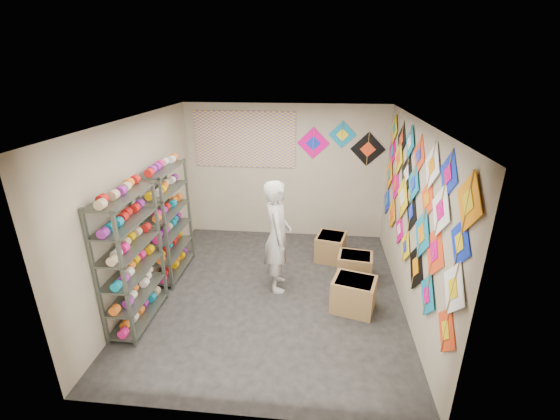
# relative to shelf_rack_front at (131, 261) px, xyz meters

# --- Properties ---
(ground) EXTENTS (4.50, 4.50, 0.00)m
(ground) POSITION_rel_shelf_rack_front_xyz_m (1.78, 0.85, -0.95)
(ground) COLOR black
(room_walls) EXTENTS (4.50, 4.50, 4.50)m
(room_walls) POSITION_rel_shelf_rack_front_xyz_m (1.78, 0.85, 0.69)
(room_walls) COLOR tan
(room_walls) RESTS_ON ground
(shelf_rack_front) EXTENTS (0.40, 1.10, 1.90)m
(shelf_rack_front) POSITION_rel_shelf_rack_front_xyz_m (0.00, 0.00, 0.00)
(shelf_rack_front) COLOR #4C5147
(shelf_rack_front) RESTS_ON ground
(shelf_rack_back) EXTENTS (0.40, 1.10, 1.90)m
(shelf_rack_back) POSITION_rel_shelf_rack_front_xyz_m (0.00, 1.30, 0.00)
(shelf_rack_back) COLOR #4C5147
(shelf_rack_back) RESTS_ON ground
(string_spools) EXTENTS (0.12, 2.36, 0.12)m
(string_spools) POSITION_rel_shelf_rack_front_xyz_m (-0.00, 0.65, 0.10)
(string_spools) COLOR #FD187B
(string_spools) RESTS_ON ground
(kite_wall_display) EXTENTS (0.06, 4.28, 2.06)m
(kite_wall_display) POSITION_rel_shelf_rack_front_xyz_m (3.76, 0.85, 0.68)
(kite_wall_display) COLOR #F03F15
(kite_wall_display) RESTS_ON room_walls
(back_wall_kites) EXTENTS (1.71, 0.02, 0.87)m
(back_wall_kites) POSITION_rel_shelf_rack_front_xyz_m (2.88, 3.09, 1.01)
(back_wall_kites) COLOR #E4007C
(back_wall_kites) RESTS_ON room_walls
(poster) EXTENTS (2.00, 0.01, 1.10)m
(poster) POSITION_rel_shelf_rack_front_xyz_m (0.98, 3.08, 1.05)
(poster) COLOR #88499F
(poster) RESTS_ON room_walls
(shopkeeper) EXTENTS (0.78, 0.62, 1.80)m
(shopkeeper) POSITION_rel_shelf_rack_front_xyz_m (1.85, 1.05, -0.05)
(shopkeeper) COLOR beige
(shopkeeper) RESTS_ON ground
(carton_a) EXTENTS (0.71, 0.64, 0.50)m
(carton_a) POSITION_rel_shelf_rack_front_xyz_m (3.02, 0.56, -0.70)
(carton_a) COLOR #9D7044
(carton_a) RESTS_ON ground
(carton_b) EXTENTS (0.61, 0.53, 0.45)m
(carton_b) POSITION_rel_shelf_rack_front_xyz_m (3.11, 1.40, -0.72)
(carton_b) COLOR #9D7044
(carton_b) RESTS_ON ground
(carton_c) EXTENTS (0.61, 0.64, 0.48)m
(carton_c) POSITION_rel_shelf_rack_front_xyz_m (2.72, 2.07, -0.71)
(carton_c) COLOR #9D7044
(carton_c) RESTS_ON ground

